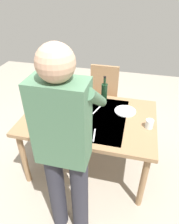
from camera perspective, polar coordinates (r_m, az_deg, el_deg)
name	(u,v)px	position (r m, az deg, el deg)	size (l,w,h in m)	color
ground_plane	(90,163)	(2.64, 0.00, -14.09)	(6.00, 6.00, 0.00)	#9E9384
dining_table	(90,122)	(2.20, 0.00, -2.71)	(1.37, 0.94, 0.73)	#93704C
chair_near	(103,94)	(2.97, 3.70, 5.03)	(0.40, 0.40, 0.91)	brown
person_server	(65,147)	(1.46, -6.88, -9.55)	(0.42, 0.61, 1.69)	#2D2D38
wine_bottle	(104,91)	(2.40, 4.13, 5.77)	(0.07, 0.07, 0.30)	black
wine_glass_left	(69,92)	(2.39, -5.76, 5.50)	(0.07, 0.07, 0.15)	white
water_cup_near_left	(71,128)	(1.93, -5.30, -4.38)	(0.07, 0.07, 0.09)	silver
water_cup_near_right	(149,124)	(2.06, 16.30, -3.19)	(0.08, 0.08, 0.09)	silver
water_cup_far_left	(84,111)	(2.15, -1.59, 0.38)	(0.08, 0.08, 0.10)	silver
serving_bowl_pasta	(59,112)	(2.18, -8.58, -0.07)	(0.30, 0.30, 0.07)	silver
dinner_plate_near	(125,111)	(2.26, 9.89, 0.26)	(0.23, 0.23, 0.01)	silver
table_knife	(97,109)	(2.26, 2.15, 0.72)	(0.01, 0.20, 0.01)	silver
table_fork	(94,135)	(1.91, 1.31, -6.44)	(0.01, 0.18, 0.01)	silver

